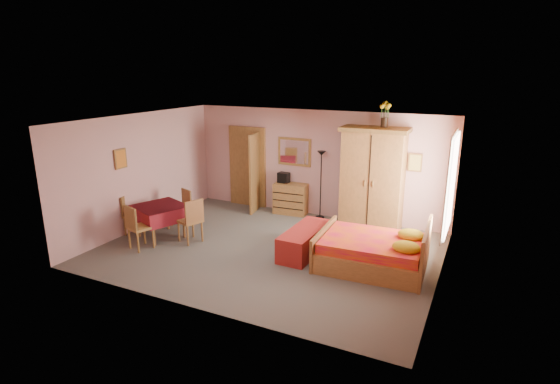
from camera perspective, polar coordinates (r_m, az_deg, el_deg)
The scene contains 23 objects.
floor at distance 8.93m, azimuth -1.43°, elevation -7.52°, with size 6.50×6.50×0.00m, color #646058.
ceiling at distance 8.26m, azimuth -1.55°, elevation 9.30°, with size 6.50×6.50×0.00m, color brown.
wall_back at distance 10.72m, azimuth 4.67°, elevation 3.71°, with size 6.50×0.10×2.60m, color #CD9695.
wall_front at distance 6.49m, azimuth -11.71°, elevation -4.67°, with size 6.50×0.10×2.60m, color #CD9695.
wall_left at distance 10.36m, azimuth -17.68°, elevation 2.59°, with size 0.10×5.00×2.60m, color #CD9695.
wall_right at distance 7.63m, azimuth 20.75°, elevation -2.27°, with size 0.10×5.00×2.60m, color #CD9695.
doorway at distance 11.56m, azimuth -4.23°, elevation 3.21°, with size 1.06×0.12×2.15m, color #9E6B35.
window at distance 8.75m, azimuth 21.38°, elevation 0.91°, with size 0.08×1.40×1.95m, color white.
picture_left at distance 9.85m, azimuth -20.12°, elevation 4.09°, with size 0.04×0.32×0.42m, color orange.
picture_back at distance 10.05m, azimuth 17.23°, elevation 3.70°, with size 0.30×0.04×0.40m, color #D8BF59.
chest_of_drawers at distance 10.97m, azimuth 1.41°, elevation -0.88°, with size 0.82×0.41×0.78m, color #9A6834.
wall_mirror at distance 10.88m, azimuth 1.91°, elevation 5.27°, with size 0.89×0.05×0.70m, color white.
stereo at distance 10.94m, azimuth 0.49°, elevation 1.90°, with size 0.27×0.20×0.26m, color black.
floor_lamp at distance 10.58m, azimuth 5.34°, elevation 0.91°, with size 0.21×0.21×1.66m, color black.
wardrobe at distance 10.01m, azimuth 12.00°, elevation 1.70°, with size 1.47×0.76×2.31m, color #A76E38.
sunflower_vase at distance 9.84m, azimuth 13.55°, elevation 9.85°, with size 0.22×0.22×0.56m, color yellow.
bed at distance 8.22m, azimuth 11.99°, elevation -6.59°, with size 1.95×1.53×0.90m, color red.
bench at distance 8.71m, azimuth 3.26°, elevation -6.38°, with size 0.56×1.51×0.50m, color maroon.
dining_table at distance 9.79m, azimuth -15.28°, elevation -3.73°, with size 0.97×0.97×0.71m, color maroon.
chair_south at distance 9.27m, azimuth -17.77°, elevation -4.34°, with size 0.42×0.42×0.93m, color #AD7B3A.
chair_north at distance 10.33m, azimuth -12.87°, elevation -2.13°, with size 0.39×0.39×0.85m, color olive.
chair_west at distance 10.17m, azimuth -18.53°, elevation -2.79°, with size 0.39×0.39×0.87m, color #9C6935.
chair_east at distance 9.36m, azimuth -11.70°, elevation -3.62°, with size 0.43×0.43×0.95m, color #9F6A35.
Camera 1 is at (3.78, -7.28, 3.53)m, focal length 28.00 mm.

